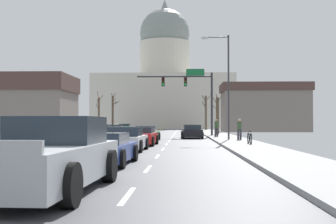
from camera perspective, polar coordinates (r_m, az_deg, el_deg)
The scene contains 22 objects.
ground at distance 33.39m, azimuth -6.01°, elevation -3.85°, with size 20.00×180.00×0.20m.
signal_gantry at distance 46.16m, azimuth 2.94°, elevation 3.10°, with size 7.91×0.41×6.92m.
street_lamp_right at distance 35.25m, azimuth 7.36°, elevation 4.37°, with size 2.19×0.24×8.24m.
capitol_building at distance 110.55m, azimuth -0.43°, elevation 3.13°, with size 33.07×22.63×32.32m.
sedan_near_00 at distance 41.27m, azimuth 3.09°, elevation -2.57°, with size 2.06×4.69×1.27m.
sedan_near_01 at distance 35.89m, azimuth -2.74°, elevation -2.80°, with size 2.04×4.35×1.20m.
sedan_near_02 at distance 28.64m, azimuth -3.51°, elevation -3.18°, with size 2.11×4.52×1.19m.
sedan_near_03 at distance 23.05m, azimuth -5.52°, elevation -3.57°, with size 2.16×4.39×1.26m.
sedan_near_04 at distance 15.75m, azimuth -8.52°, elevation -4.77°, with size 2.23×4.59×1.12m.
pickup_truck_near_05 at distance 9.92m, azimuth -15.17°, elevation -5.66°, with size 2.46×5.72×1.62m.
sedan_oncoming_00 at distance 55.67m, azimuth -8.42°, elevation -2.26°, with size 2.12×4.33×1.23m.
sedan_oncoming_01 at distance 65.19m, azimuth -6.65°, elevation -2.16°, with size 2.07×4.49×1.12m.
sedan_oncoming_02 at distance 73.85m, azimuth -5.61°, elevation -2.03°, with size 2.22×4.62×1.24m.
flank_building_00 at distance 63.09m, azimuth -17.36°, elevation 1.00°, with size 11.42×10.27×7.86m.
flank_building_01 at distance 71.35m, azimuth 12.30°, elevation 0.58°, with size 13.58×7.77×7.58m.
bare_tree_00 at distance 80.51m, azimuth 4.89°, elevation 0.01°, with size 1.60×2.00×6.30m.
bare_tree_01 at distance 78.92m, azimuth -7.13°, elevation 0.02°, with size 1.25×2.14×6.51m.
bare_tree_02 at distance 51.04m, azimuth 6.39°, elevation -0.33°, with size 1.70×1.49×4.88m.
bare_tree_03 at distance 71.51m, azimuth -8.91°, elevation -0.14°, with size 1.23×1.94×6.20m.
pedestrian_00 at distance 41.65m, azimuth 6.25°, elevation -1.92°, with size 0.35×0.34×1.65m.
pedestrian_01 at distance 34.57m, azimuth 9.18°, elevation -2.06°, with size 0.35×0.34×1.62m.
bicycle_parked at distance 28.12m, azimuth 10.47°, elevation -3.35°, with size 0.12×1.77×0.85m.
Camera 1 is at (4.63, -33.03, 1.48)m, focal length 47.33 mm.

